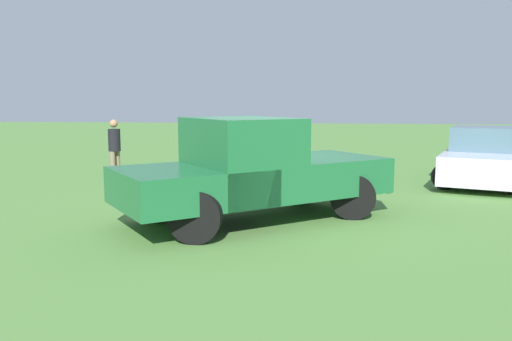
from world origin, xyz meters
TOP-DOWN VIEW (x-y plane):
  - ground_plane at (0.00, 0.00)m, footprint 80.00×80.00m
  - pickup_truck at (-0.20, -0.72)m, footprint 4.98×4.47m
  - sedan_far at (5.25, 4.26)m, footprint 3.14×4.72m
  - person_visitor at (-4.41, 3.57)m, footprint 0.40×0.40m

SIDE VIEW (x-z plane):
  - ground_plane at x=0.00m, z-range 0.00..0.00m
  - sedan_far at x=5.25m, z-range -0.07..1.39m
  - person_visitor at x=-4.41m, z-range 0.10..1.73m
  - pickup_truck at x=-0.20m, z-range 0.04..1.87m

